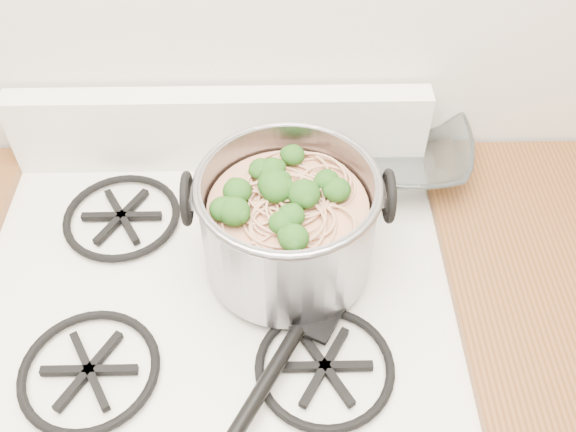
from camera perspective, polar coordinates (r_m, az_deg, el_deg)
The scene contains 4 objects.
gas_range at distance 1.45m, azimuth -4.96°, elevation -17.37°, with size 0.76×0.66×0.92m.
stock_pot at distance 0.98m, azimuth -0.00°, elevation -0.75°, with size 0.31×0.28×0.19m.
spatula at distance 0.98m, azimuth 2.37°, elevation -7.67°, with size 0.29×0.31×0.02m, color black, non-canonical shape.
glass_bowl at distance 1.22m, azimuth 9.78°, elevation 5.22°, with size 0.10×0.10×0.03m, color white.
Camera 1 is at (0.11, 0.65, 1.75)m, focal length 40.00 mm.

